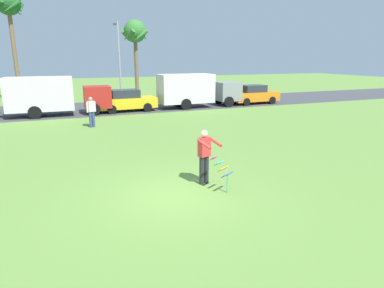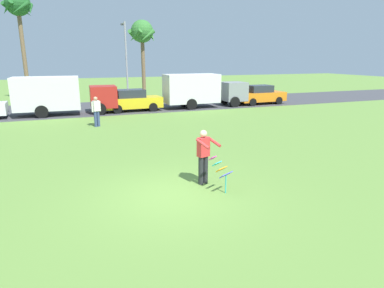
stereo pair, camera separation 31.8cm
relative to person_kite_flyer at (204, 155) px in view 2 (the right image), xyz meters
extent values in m
plane|color=olive|center=(-1.19, -0.53, -0.95)|extent=(120.00, 120.00, 0.00)
cube|color=#424247|center=(-1.19, 17.90, -0.95)|extent=(120.00, 8.00, 0.01)
cylinder|color=#26262B|center=(0.08, 0.04, -0.50)|extent=(0.16, 0.16, 0.90)
cylinder|color=#26262B|center=(-0.09, -0.01, -0.50)|extent=(0.16, 0.16, 0.90)
cube|color=red|center=(-0.01, 0.02, 0.25)|extent=(0.41, 0.31, 0.60)
sphere|color=beige|center=(-0.01, 0.02, 0.67)|extent=(0.22, 0.22, 0.22)
cylinder|color=red|center=(0.27, -0.16, 0.43)|extent=(0.25, 0.59, 0.24)
cylinder|color=red|center=(-0.15, -0.28, 0.43)|extent=(0.25, 0.59, 0.24)
cube|color=#D83399|center=(0.08, -0.49, 0.03)|extent=(0.26, 0.23, 0.12)
cube|color=#33BFBF|center=(0.16, -0.64, -0.11)|extent=(0.35, 0.28, 0.12)
cube|color=orange|center=(0.24, -0.78, -0.24)|extent=(0.43, 0.33, 0.12)
cube|color=#4C4CCC|center=(0.32, -0.92, -0.38)|extent=(0.52, 0.37, 0.12)
cylinder|color=#33BFBF|center=(0.32, -0.92, -0.66)|extent=(0.04, 0.04, 0.57)
cube|color=#B2231E|center=(-1.39, 15.41, 0.22)|extent=(1.86, 1.95, 1.50)
cube|color=silver|center=(-5.09, 15.52, 0.57)|extent=(4.26, 2.12, 2.20)
cylinder|color=black|center=(-1.72, 16.34, -0.53)|extent=(0.85, 0.30, 0.84)
cylinder|color=black|center=(-1.77, 14.50, -0.53)|extent=(0.85, 0.30, 0.84)
cylinder|color=black|center=(-5.42, 16.45, -0.53)|extent=(0.85, 0.30, 0.84)
cylinder|color=black|center=(-5.47, 14.61, -0.53)|extent=(0.85, 0.30, 0.84)
cube|color=yellow|center=(0.73, 15.50, -0.31)|extent=(4.25, 1.83, 0.76)
cube|color=#282D38|center=(0.58, 15.49, 0.35)|extent=(2.06, 1.45, 0.60)
cylinder|color=black|center=(2.01, 16.34, -0.63)|extent=(0.65, 0.24, 0.64)
cylinder|color=black|center=(2.06, 14.73, -0.63)|extent=(0.65, 0.24, 0.64)
cylinder|color=black|center=(-0.59, 16.27, -0.63)|extent=(0.65, 0.24, 0.64)
cylinder|color=black|center=(-0.55, 14.65, -0.63)|extent=(0.65, 0.24, 0.64)
cube|color=gray|center=(9.07, 15.51, 0.22)|extent=(1.81, 1.91, 1.50)
cube|color=silver|center=(5.37, 15.49, 0.57)|extent=(4.21, 2.02, 2.20)
cylinder|color=black|center=(8.72, 16.43, -0.53)|extent=(0.84, 0.28, 0.84)
cylinder|color=black|center=(8.73, 14.59, -0.53)|extent=(0.84, 0.28, 0.84)
cylinder|color=black|center=(5.02, 16.41, -0.53)|extent=(0.84, 0.28, 0.84)
cylinder|color=black|center=(5.02, 14.57, -0.53)|extent=(0.84, 0.28, 0.84)
cube|color=orange|center=(11.69, 15.50, -0.31)|extent=(4.26, 1.85, 0.76)
cube|color=#282D38|center=(11.54, 15.49, 0.35)|extent=(2.06, 1.46, 0.60)
cylinder|color=black|center=(12.96, 16.35, -0.63)|extent=(0.65, 0.24, 0.64)
cylinder|color=black|center=(13.02, 14.74, -0.63)|extent=(0.65, 0.24, 0.64)
cylinder|color=black|center=(10.36, 16.26, -0.63)|extent=(0.65, 0.24, 0.64)
cylinder|color=black|center=(10.42, 14.64, -0.63)|extent=(0.65, 0.24, 0.64)
cylinder|color=brown|center=(-7.14, 25.13, 3.16)|extent=(0.36, 0.36, 8.22)
sphere|color=#236028|center=(-7.14, 25.13, 7.47)|extent=(2.10, 2.10, 2.10)
cone|color=#236028|center=(-6.19, 25.13, 7.02)|extent=(0.44, 1.56, 1.28)
cone|color=#236028|center=(-6.85, 26.03, 7.02)|extent=(1.62, 0.90, 1.28)
cone|color=#236028|center=(-7.91, 25.68, 7.02)|extent=(1.27, 1.52, 1.28)
cone|color=#236028|center=(-7.91, 24.57, 7.02)|extent=(1.27, 1.52, 1.28)
cone|color=#236028|center=(-6.85, 24.22, 7.02)|extent=(1.62, 0.90, 1.28)
cylinder|color=brown|center=(3.36, 23.50, 2.09)|extent=(0.36, 0.36, 6.08)
sphere|color=#387A33|center=(3.36, 23.50, 5.33)|extent=(2.10, 2.10, 2.10)
cone|color=#387A33|center=(4.31, 23.50, 4.88)|extent=(0.44, 1.56, 1.28)
cone|color=#387A33|center=(3.66, 24.40, 4.88)|extent=(1.62, 0.90, 1.28)
cone|color=#387A33|center=(2.59, 24.06, 4.88)|extent=(1.27, 1.52, 1.28)
cone|color=#387A33|center=(2.59, 22.94, 4.88)|extent=(1.27, 1.52, 1.28)
cone|color=#387A33|center=(3.66, 22.59, 4.88)|extent=(1.62, 0.90, 1.28)
cylinder|color=#9E9EA3|center=(1.55, 22.30, 2.55)|extent=(0.16, 0.16, 7.00)
cylinder|color=#9E9EA3|center=(1.55, 23.00, 5.95)|extent=(0.10, 1.40, 0.10)
cube|color=#4C4C51|center=(1.55, 23.65, 5.91)|extent=(0.24, 0.44, 0.16)
cylinder|color=#384772|center=(-2.40, 10.41, -0.50)|extent=(0.16, 0.16, 0.90)
cylinder|color=#384772|center=(-2.24, 10.49, -0.50)|extent=(0.16, 0.16, 0.90)
cube|color=silver|center=(-2.32, 10.45, 0.25)|extent=(0.42, 0.35, 0.60)
sphere|color=tan|center=(-2.32, 10.45, 0.67)|extent=(0.22, 0.22, 0.22)
cylinder|color=silver|center=(-2.54, 10.35, 0.21)|extent=(0.09, 0.09, 0.58)
cylinder|color=silver|center=(-2.10, 10.55, 0.21)|extent=(0.09, 0.09, 0.58)
camera|label=1|loc=(-4.08, -8.96, 2.92)|focal=31.00mm
camera|label=2|loc=(-3.79, -9.07, 2.92)|focal=31.00mm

